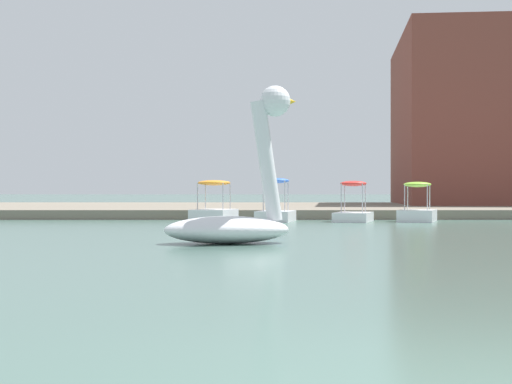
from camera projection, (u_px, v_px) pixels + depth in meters
shore_bank_far at (291, 209)px, 40.34m from camera, size 151.77×20.35×0.38m
swan_boat at (238, 207)px, 16.59m from camera, size 3.02×1.97×3.45m
pedal_boat_lime at (418, 210)px, 28.44m from camera, size 1.84×2.33×1.48m
pedal_boat_red at (354, 211)px, 28.42m from camera, size 1.78×2.38×1.52m
pedal_boat_blue at (276, 210)px, 28.58m from camera, size 1.63×2.32×1.62m
pedal_boat_orange at (215, 209)px, 28.50m from camera, size 1.79×2.38×1.54m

